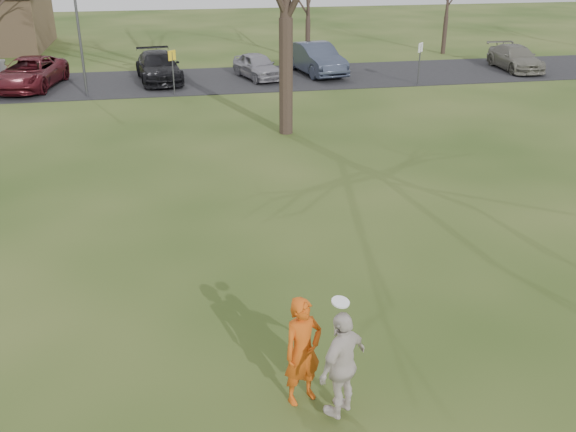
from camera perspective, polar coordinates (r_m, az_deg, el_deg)
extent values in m
plane|color=#1E380F|center=(10.72, 4.13, -16.06)|extent=(120.00, 120.00, 0.00)
cube|color=black|center=(33.69, -6.79, 12.01)|extent=(62.00, 6.50, 0.04)
imported|color=#CA4D10|center=(10.13, 1.33, -12.03)|extent=(0.79, 0.66, 1.86)
imported|color=#4E1219|center=(33.84, -22.18, 11.80)|extent=(3.31, 5.56, 1.45)
imported|color=black|center=(33.72, -11.55, 12.99)|extent=(2.58, 5.13, 1.43)
imported|color=gray|center=(33.76, -2.77, 13.32)|extent=(2.51, 4.04, 1.28)
imported|color=#323A4C|center=(34.88, 2.54, 13.94)|extent=(2.58, 5.12, 1.61)
imported|color=slate|center=(38.16, 19.75, 13.22)|extent=(1.99, 4.50, 1.29)
imported|color=beige|center=(9.78, 4.91, -13.10)|extent=(1.09, 1.00, 1.79)
cylinder|color=white|center=(9.30, 4.74, -7.71)|extent=(0.28, 0.27, 0.10)
cylinder|color=#47474C|center=(30.88, -18.28, 15.57)|extent=(0.12, 0.12, 6.00)
cylinder|color=#47474C|center=(30.48, -10.27, 12.43)|extent=(0.06, 0.06, 2.00)
cube|color=yellow|center=(30.33, -10.39, 14.00)|extent=(0.35, 0.35, 0.45)
cylinder|color=#47474C|center=(32.85, 11.70, 13.13)|extent=(0.06, 0.06, 2.00)
cube|color=silver|center=(32.71, 11.82, 14.59)|extent=(0.35, 0.35, 0.45)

